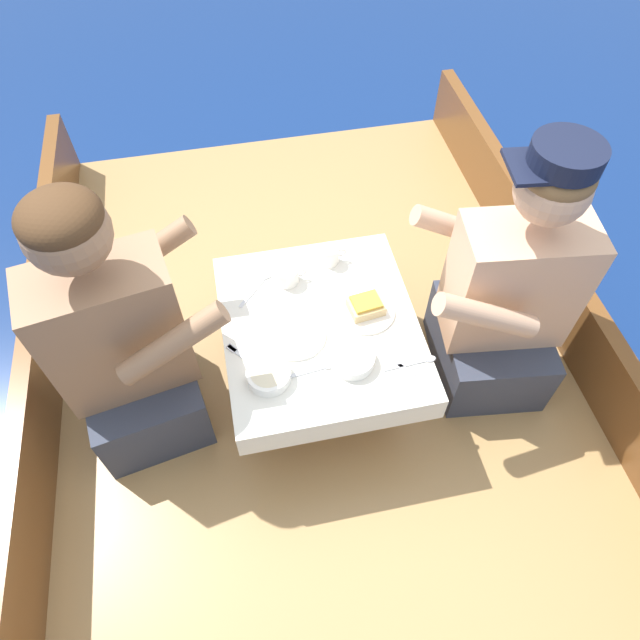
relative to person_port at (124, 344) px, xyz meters
The scene contains 19 objects.
ground_plane 0.97m from the person_port, ahead, with size 60.00×60.00×0.00m, color navy.
boat_deck 0.85m from the person_port, ahead, with size 2.03×2.94×0.32m, color #A87F4C.
gunwale_port 0.46m from the person_port, behind, with size 0.06×2.94×0.29m, color brown.
gunwale_starboard 1.63m from the person_port, ahead, with size 0.06×2.94×0.29m, color brown.
cockpit_table 0.63m from the person_port, ahead, with size 0.64×0.72×0.37m.
person_port is the anchor object (origin of this frame).
person_starboard 1.24m from the person_port, ahead, with size 0.56×0.49×1.01m.
plate_sandwich 0.78m from the person_port, ahead, with size 0.20×0.20×0.01m.
plate_bread 0.54m from the person_port, ahead, with size 0.20×0.20×0.01m.
sandwich 0.78m from the person_port, ahead, with size 0.12×0.10×0.05m.
bowl_port_near 0.71m from the person_port, 14.56° to the right, with size 0.14×0.14×0.04m.
bowl_starboard_near 0.46m from the person_port, 23.50° to the right, with size 0.14×0.14×0.04m.
coffee_cup_port 0.58m from the person_port, 19.35° to the left, with size 0.11×0.08×0.06m.
coffee_cup_starboard 0.75m from the person_port, 19.50° to the left, with size 0.09×0.06×0.07m.
utensil_spoon_starboard 0.49m from the person_port, 23.44° to the left, with size 0.12×0.14×0.01m.
utensil_fork_starboard 0.37m from the person_port, 14.49° to the right, with size 0.12×0.15×0.00m.
utensil_spoon_center 0.60m from the person_port, 17.67° to the right, with size 0.17×0.03×0.01m.
utensil_knife_port 0.84m from the person_port, 13.70° to the right, with size 0.11×0.14×0.00m.
utensil_spoon_port 0.92m from the person_port, 13.86° to the right, with size 0.17×0.03×0.01m.
Camera 1 is at (-0.22, -1.14, 2.20)m, focal length 32.00 mm.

